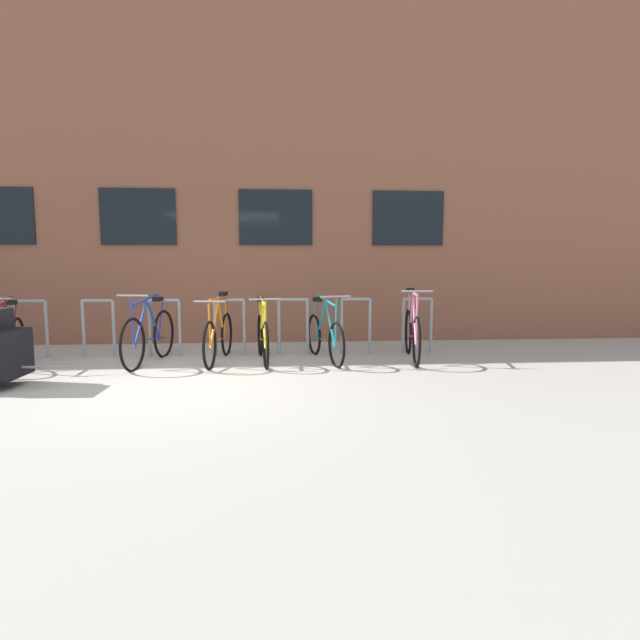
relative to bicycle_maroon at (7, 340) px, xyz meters
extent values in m
plane|color=#B2ADA0|center=(2.60, -1.32, -0.37)|extent=(42.00, 42.00, 0.00)
cube|color=brown|center=(2.60, 4.95, 3.02)|extent=(28.00, 6.14, 6.77)
cube|color=black|center=(1.40, 1.86, 1.88)|extent=(1.30, 0.04, 0.97)
cube|color=black|center=(3.80, 1.86, 1.88)|extent=(1.30, 0.04, 0.97)
cube|color=black|center=(6.20, 1.86, 1.88)|extent=(1.30, 0.04, 0.97)
cylinder|color=gray|center=(-0.16, 0.58, 0.07)|extent=(0.05, 0.05, 0.88)
cylinder|color=gray|center=(0.29, 0.58, 0.07)|extent=(0.05, 0.05, 0.88)
cylinder|color=gray|center=(0.06, 0.58, 0.51)|extent=(0.46, 0.05, 0.05)
cylinder|color=gray|center=(0.84, 0.58, 0.07)|extent=(0.05, 0.05, 0.88)
cylinder|color=gray|center=(1.29, 0.58, 0.07)|extent=(0.05, 0.05, 0.88)
cylinder|color=gray|center=(1.06, 0.58, 0.51)|extent=(0.46, 0.05, 0.05)
cylinder|color=gray|center=(1.84, 0.58, 0.07)|extent=(0.05, 0.05, 0.88)
cylinder|color=gray|center=(2.29, 0.58, 0.07)|extent=(0.05, 0.05, 0.88)
cylinder|color=gray|center=(2.06, 0.58, 0.51)|extent=(0.46, 0.05, 0.05)
cylinder|color=gray|center=(2.84, 0.58, 0.07)|extent=(0.05, 0.05, 0.88)
cylinder|color=gray|center=(3.29, 0.58, 0.07)|extent=(0.05, 0.05, 0.88)
cylinder|color=gray|center=(3.06, 0.58, 0.51)|extent=(0.46, 0.05, 0.05)
cylinder|color=gray|center=(3.84, 0.58, 0.07)|extent=(0.05, 0.05, 0.88)
cylinder|color=gray|center=(4.29, 0.58, 0.07)|extent=(0.05, 0.05, 0.88)
cylinder|color=gray|center=(4.06, 0.58, 0.51)|extent=(0.46, 0.05, 0.05)
cylinder|color=gray|center=(4.84, 0.58, 0.07)|extent=(0.05, 0.05, 0.88)
cylinder|color=gray|center=(5.29, 0.58, 0.07)|extent=(0.05, 0.05, 0.88)
cylinder|color=gray|center=(5.06, 0.58, 0.51)|extent=(0.46, 0.05, 0.05)
cylinder|color=gray|center=(5.84, 0.58, 0.07)|extent=(0.05, 0.05, 0.88)
cylinder|color=gray|center=(6.29, 0.58, 0.07)|extent=(0.05, 0.05, 0.88)
cylinder|color=gray|center=(6.06, 0.58, 0.51)|extent=(0.46, 0.05, 0.05)
torus|color=black|center=(-0.09, 0.48, -0.05)|extent=(0.16, 0.66, 0.67)
cylinder|color=maroon|center=(0.04, -0.22, 0.24)|extent=(0.12, 0.47, 0.71)
cylinder|color=maroon|center=(-0.03, 0.15, 0.19)|extent=(0.10, 0.35, 0.60)
cylinder|color=maroon|center=(0.01, -0.07, 0.54)|extent=(0.17, 0.76, 0.14)
cylinder|color=maroon|center=(-0.04, 0.24, -0.08)|extent=(0.11, 0.49, 0.07)
cylinder|color=maroon|center=(-0.07, 0.40, 0.22)|extent=(0.06, 0.20, 0.55)
cube|color=black|center=(-0.06, 0.31, 0.52)|extent=(0.13, 0.21, 0.06)
torus|color=black|center=(4.40, 0.62, -0.06)|extent=(0.19, 0.65, 0.66)
torus|color=black|center=(4.64, -0.45, -0.06)|extent=(0.19, 0.65, 0.66)
cylinder|color=teal|center=(4.58, -0.15, 0.25)|extent=(0.15, 0.52, 0.72)
cylinder|color=teal|center=(4.48, 0.27, 0.19)|extent=(0.12, 0.40, 0.61)
cylinder|color=teal|center=(4.53, 0.03, 0.54)|extent=(0.23, 0.86, 0.14)
cylinder|color=teal|center=(4.46, 0.36, -0.08)|extent=(0.15, 0.54, 0.07)
cylinder|color=teal|center=(4.42, 0.54, 0.22)|extent=(0.07, 0.20, 0.55)
cylinder|color=teal|center=(4.64, -0.42, 0.27)|extent=(0.04, 0.08, 0.65)
cube|color=black|center=(4.44, 0.45, 0.52)|extent=(0.14, 0.22, 0.06)
cylinder|color=gray|center=(4.63, -0.40, 0.62)|extent=(0.43, 0.12, 0.03)
torus|color=black|center=(2.05, 0.59, -0.01)|extent=(0.17, 0.74, 0.75)
torus|color=black|center=(1.86, -0.46, -0.01)|extent=(0.17, 0.74, 0.75)
cylinder|color=#233893|center=(1.91, -0.18, 0.28)|extent=(0.13, 0.51, 0.71)
cylinder|color=#233893|center=(1.98, 0.24, 0.22)|extent=(0.10, 0.38, 0.60)
cylinder|color=#233893|center=(1.94, 0.00, 0.57)|extent=(0.19, 0.83, 0.14)
cylinder|color=#233893|center=(2.00, 0.32, -0.04)|extent=(0.12, 0.53, 0.08)
cylinder|color=#233893|center=(2.03, 0.50, 0.25)|extent=(0.06, 0.20, 0.54)
cylinder|color=#233893|center=(1.86, -0.44, 0.30)|extent=(0.04, 0.08, 0.64)
cube|color=black|center=(2.02, 0.41, 0.54)|extent=(0.13, 0.21, 0.06)
cylinder|color=gray|center=(1.87, -0.41, 0.65)|extent=(0.44, 0.10, 0.03)
torus|color=black|center=(3.54, 0.59, -0.05)|extent=(0.11, 0.68, 0.68)
torus|color=black|center=(3.65, -0.44, -0.05)|extent=(0.11, 0.68, 0.68)
cylinder|color=yellow|center=(3.62, -0.15, 0.23)|extent=(0.09, 0.50, 0.68)
cylinder|color=yellow|center=(3.58, 0.25, 0.20)|extent=(0.08, 0.37, 0.61)
cylinder|color=yellow|center=(3.60, 0.02, 0.53)|extent=(0.12, 0.81, 0.10)
cylinder|color=yellow|center=(3.57, 0.34, -0.07)|extent=(0.08, 0.52, 0.07)
cylinder|color=yellow|center=(3.55, 0.51, 0.22)|extent=(0.05, 0.20, 0.55)
cylinder|color=yellow|center=(3.65, -0.41, 0.26)|extent=(0.04, 0.08, 0.61)
cube|color=black|center=(3.56, 0.42, 0.53)|extent=(0.12, 0.21, 0.06)
cylinder|color=gray|center=(3.65, -0.39, 0.59)|extent=(0.44, 0.07, 0.03)
torus|color=black|center=(5.92, 0.60, -0.02)|extent=(0.14, 0.73, 0.73)
torus|color=black|center=(5.78, -0.45, -0.02)|extent=(0.14, 0.73, 0.73)
cylinder|color=pink|center=(5.82, -0.16, 0.30)|extent=(0.10, 0.51, 0.76)
cylinder|color=pink|center=(5.88, 0.25, 0.28)|extent=(0.09, 0.38, 0.72)
cylinder|color=pink|center=(5.84, 0.01, 0.65)|extent=(0.15, 0.83, 0.07)
cylinder|color=pink|center=(5.89, 0.34, -0.05)|extent=(0.09, 0.53, 0.08)
cylinder|color=pink|center=(5.91, 0.51, 0.31)|extent=(0.05, 0.20, 0.66)
cylinder|color=pink|center=(5.79, -0.42, 0.32)|extent=(0.04, 0.08, 0.69)
cube|color=black|center=(5.90, 0.42, 0.66)|extent=(0.13, 0.21, 0.06)
cylinder|color=gray|center=(5.79, -0.40, 0.69)|extent=(0.44, 0.08, 0.03)
torus|color=black|center=(3.01, 0.67, -0.04)|extent=(0.12, 0.69, 0.69)
torus|color=black|center=(2.88, -0.42, -0.04)|extent=(0.12, 0.69, 0.69)
cylinder|color=orange|center=(2.92, -0.12, 0.22)|extent=(0.10, 0.52, 0.65)
cylinder|color=orange|center=(2.97, 0.31, 0.25)|extent=(0.08, 0.40, 0.69)
cylinder|color=orange|center=(2.94, 0.06, 0.56)|extent=(0.14, 0.86, 0.09)
cylinder|color=orange|center=(2.98, 0.40, -0.07)|extent=(0.09, 0.55, 0.07)
cylinder|color=orange|center=(3.00, 0.58, 0.27)|extent=(0.05, 0.20, 0.63)
cylinder|color=orange|center=(2.88, -0.39, 0.25)|extent=(0.04, 0.08, 0.58)
cube|color=black|center=(2.99, 0.49, 0.61)|extent=(0.12, 0.21, 0.06)
cylinder|color=gray|center=(2.89, -0.37, 0.56)|extent=(0.44, 0.08, 0.03)
cylinder|color=gray|center=(1.07, -1.32, -0.13)|extent=(0.55, 0.05, 0.03)
camera|label=1|loc=(3.85, -7.67, 1.13)|focal=29.46mm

